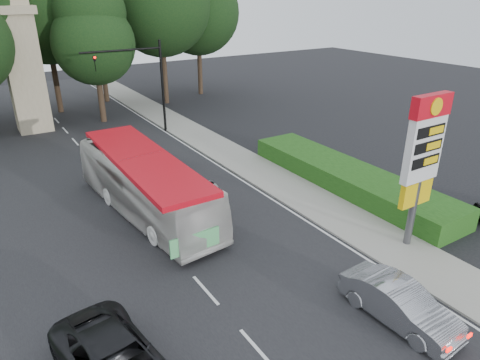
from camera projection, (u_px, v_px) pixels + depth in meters
ground at (267, 360)px, 13.26m from camera, size 120.00×120.00×0.00m
road_surface at (134, 209)px, 22.53m from camera, size 14.00×80.00×0.02m
sidewalk_right at (265, 174)px, 26.68m from camera, size 3.00×80.00×0.12m
hedge at (347, 177)px, 24.84m from camera, size 3.00×14.00×1.20m
gas_station_pylon at (423, 152)px, 17.52m from camera, size 2.10×0.45×6.85m
traffic_signal_mast at (146, 75)px, 32.71m from camera, size 6.10×0.35×7.20m
monument at (24, 67)px, 33.41m from camera, size 3.00×3.00×10.05m
tree_east_near at (95, 1)px, 40.90m from camera, size 8.12×8.12×15.95m
tree_monument_right at (91, 26)px, 34.55m from camera, size 6.72×6.72×13.20m
transit_bus at (145, 186)px, 21.48m from camera, size 3.74×11.36×3.11m
sedan_silver at (399, 304)px, 14.61m from camera, size 1.71×4.36×1.42m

